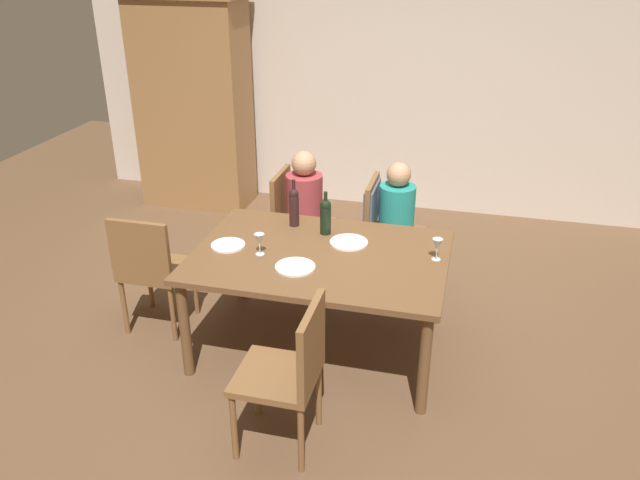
{
  "coord_description": "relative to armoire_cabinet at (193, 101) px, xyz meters",
  "views": [
    {
      "loc": [
        0.92,
        -3.63,
        2.64
      ],
      "look_at": [
        0.0,
        0.0,
        0.84
      ],
      "focal_mm": 35.62,
      "sensor_mm": 36.0,
      "label": 1
    }
  ],
  "objects": [
    {
      "name": "chair_near",
      "position": [
        2.02,
        -3.31,
        -0.56
      ],
      "size": [
        0.44,
        0.44,
        0.92
      ],
      "rotation": [
        0.0,
        0.0,
        1.57
      ],
      "color": "brown",
      "rests_on": "ground_plane"
    },
    {
      "name": "wine_glass_near_left",
      "position": [
        2.69,
        -2.23,
        -0.25
      ],
      "size": [
        0.07,
        0.07,
        0.15
      ],
      "color": "silver",
      "rests_on": "dining_table"
    },
    {
      "name": "wine_bottle_tall_green",
      "position": [
        1.9,
        -2.02,
        -0.22
      ],
      "size": [
        0.08,
        0.08,
        0.31
      ],
      "color": "black",
      "rests_on": "dining_table"
    },
    {
      "name": "chair_far_right",
      "position": [
        2.19,
        -1.37,
        -0.5
      ],
      "size": [
        0.46,
        0.44,
        0.92
      ],
      "rotation": [
        0.0,
        0.0,
        -1.57
      ],
      "color": "brown",
      "rests_on": "ground_plane"
    },
    {
      "name": "chair_left_end",
      "position": [
        0.72,
        -2.42,
        -0.56
      ],
      "size": [
        0.44,
        0.44,
        0.92
      ],
      "color": "brown",
      "rests_on": "ground_plane"
    },
    {
      "name": "person_man_bearded",
      "position": [
        2.34,
        -1.37,
        -0.47
      ],
      "size": [
        0.33,
        0.28,
        1.08
      ],
      "rotation": [
        0.0,
        0.0,
        -1.57
      ],
      "color": "#33333D",
      "rests_on": "ground_plane"
    },
    {
      "name": "person_woman_host",
      "position": [
        1.59,
        -1.37,
        -0.45
      ],
      "size": [
        0.34,
        0.3,
        1.11
      ],
      "rotation": [
        0.0,
        0.0,
        -1.57
      ],
      "color": "#33333D",
      "rests_on": "ground_plane"
    },
    {
      "name": "dining_table",
      "position": [
        1.94,
        -2.34,
        -0.43
      ],
      "size": [
        1.68,
        1.18,
        0.74
      ],
      "color": "brown",
      "rests_on": "ground_plane"
    },
    {
      "name": "dinner_plate_guest_left",
      "position": [
        1.31,
        -2.38,
        -0.35
      ],
      "size": [
        0.23,
        0.23,
        0.01
      ],
      "primitive_type": "cylinder",
      "color": "white",
      "rests_on": "dining_table"
    },
    {
      "name": "ground_plane",
      "position": [
        1.94,
        -2.34,
        -1.1
      ],
      "size": [
        10.0,
        10.0,
        0.0
      ],
      "primitive_type": "plane",
      "color": "brown"
    },
    {
      "name": "rear_room_partition",
      "position": [
        1.94,
        0.45,
        0.25
      ],
      "size": [
        6.4,
        0.12,
        2.7
      ],
      "primitive_type": "cube",
      "color": "beige",
      "rests_on": "ground_plane"
    },
    {
      "name": "wine_bottle_dark_red",
      "position": [
        1.64,
        -1.94,
        -0.21
      ],
      "size": [
        0.07,
        0.07,
        0.35
      ],
      "color": "black",
      "rests_on": "dining_table"
    },
    {
      "name": "chair_far_left",
      "position": [
        1.47,
        -1.37,
        -0.56
      ],
      "size": [
        0.44,
        0.44,
        0.92
      ],
      "rotation": [
        0.0,
        0.0,
        -1.57
      ],
      "color": "brown",
      "rests_on": "ground_plane"
    },
    {
      "name": "dinner_plate_guest_right",
      "position": [
        2.09,
        -2.14,
        -0.35
      ],
      "size": [
        0.26,
        0.26,
        0.01
      ],
      "primitive_type": "cylinder",
      "color": "white",
      "rests_on": "dining_table"
    },
    {
      "name": "dinner_plate_host",
      "position": [
        1.83,
        -2.57,
        -0.35
      ],
      "size": [
        0.26,
        0.26,
        0.01
      ],
      "primitive_type": "cylinder",
      "color": "white",
      "rests_on": "dining_table"
    },
    {
      "name": "armoire_cabinet",
      "position": [
        0.0,
        0.0,
        0.0
      ],
      "size": [
        1.18,
        0.62,
        2.18
      ],
      "color": "olive",
      "rests_on": "ground_plane"
    },
    {
      "name": "wine_glass_centre",
      "position": [
        1.56,
        -2.45,
        -0.25
      ],
      "size": [
        0.07,
        0.07,
        0.15
      ],
      "color": "silver",
      "rests_on": "dining_table"
    }
  ]
}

